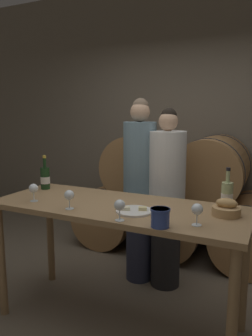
# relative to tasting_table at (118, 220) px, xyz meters

# --- Properties ---
(ground_plane) EXTENTS (10.00, 10.00, 0.00)m
(ground_plane) POSITION_rel_tasting_table_xyz_m (0.00, 0.00, -0.82)
(ground_plane) COLOR #726654
(stone_wall_back) EXTENTS (10.00, 0.12, 3.20)m
(stone_wall_back) POSITION_rel_tasting_table_xyz_m (0.00, 2.04, 0.78)
(stone_wall_back) COLOR #706656
(stone_wall_back) RESTS_ON ground_plane
(barrel_stack) EXTENTS (2.35, 0.88, 1.37)m
(barrel_stack) POSITION_rel_tasting_table_xyz_m (0.00, 1.48, -0.21)
(barrel_stack) COLOR #9E7042
(barrel_stack) RESTS_ON ground_plane
(tasting_table) EXTENTS (1.87, 0.73, 0.94)m
(tasting_table) POSITION_rel_tasting_table_xyz_m (0.00, 0.00, 0.00)
(tasting_table) COLOR #99754C
(tasting_table) RESTS_ON ground_plane
(person_left) EXTENTS (0.30, 0.30, 1.74)m
(person_left) POSITION_rel_tasting_table_xyz_m (-0.12, 0.69, 0.07)
(person_left) COLOR #2D334C
(person_left) RESTS_ON ground_plane
(person_right) EXTENTS (0.33, 0.33, 1.65)m
(person_right) POSITION_rel_tasting_table_xyz_m (0.15, 0.69, 0.02)
(person_right) COLOR #232326
(person_right) RESTS_ON ground_plane
(wine_bottle_red) EXTENTS (0.08, 0.08, 0.30)m
(wine_bottle_red) POSITION_rel_tasting_table_xyz_m (-0.80, 0.17, 0.22)
(wine_bottle_red) COLOR #193819
(wine_bottle_red) RESTS_ON tasting_table
(wine_bottle_white) EXTENTS (0.08, 0.08, 0.29)m
(wine_bottle_white) POSITION_rel_tasting_table_xyz_m (0.73, 0.27, 0.21)
(wine_bottle_white) COLOR #ADBC7F
(wine_bottle_white) RESTS_ON tasting_table
(blue_crock) EXTENTS (0.12, 0.12, 0.11)m
(blue_crock) POSITION_rel_tasting_table_xyz_m (0.44, -0.31, 0.18)
(blue_crock) COLOR navy
(blue_crock) RESTS_ON tasting_table
(bread_basket) EXTENTS (0.18, 0.18, 0.12)m
(bread_basket) POSITION_rel_tasting_table_xyz_m (0.76, 0.08, 0.16)
(bread_basket) COLOR tan
(bread_basket) RESTS_ON tasting_table
(cheese_plate) EXTENTS (0.25, 0.25, 0.04)m
(cheese_plate) POSITION_rel_tasting_table_xyz_m (0.18, -0.11, 0.13)
(cheese_plate) COLOR white
(cheese_plate) RESTS_ON tasting_table
(wine_glass_far_left) EXTENTS (0.07, 0.07, 0.14)m
(wine_glass_far_left) POSITION_rel_tasting_table_xyz_m (-0.62, -0.19, 0.22)
(wine_glass_far_left) COLOR white
(wine_glass_far_left) RESTS_ON tasting_table
(wine_glass_left) EXTENTS (0.07, 0.07, 0.14)m
(wine_glass_left) POSITION_rel_tasting_table_xyz_m (-0.25, -0.24, 0.22)
(wine_glass_left) COLOR white
(wine_glass_left) RESTS_ON tasting_table
(wine_glass_center) EXTENTS (0.07, 0.07, 0.14)m
(wine_glass_center) POSITION_rel_tasting_table_xyz_m (0.17, -0.31, 0.22)
(wine_glass_center) COLOR white
(wine_glass_center) RESTS_ON tasting_table
(wine_glass_right) EXTENTS (0.07, 0.07, 0.14)m
(wine_glass_right) POSITION_rel_tasting_table_xyz_m (0.63, -0.19, 0.22)
(wine_glass_right) COLOR white
(wine_glass_right) RESTS_ON tasting_table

